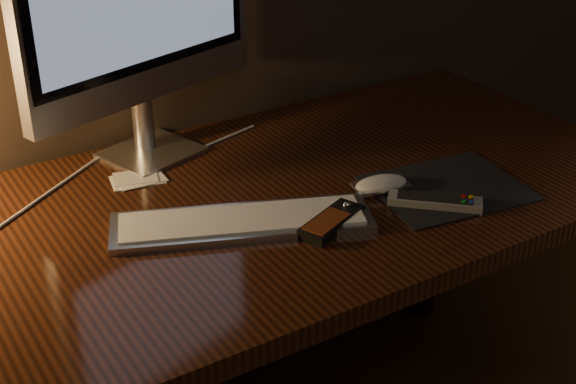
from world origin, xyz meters
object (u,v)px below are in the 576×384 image
desk (239,241)px  tv_remote (435,202)px  media_remote (332,221)px  keyboard (242,222)px  mouse (381,186)px

desk → tv_remote: bearing=-45.0°
media_remote → keyboard: bearing=124.5°
mouse → media_remote: bearing=-148.3°
desk → media_remote: media_remote is taller
desk → keyboard: bearing=-115.8°
mouse → media_remote: size_ratio=0.68×
keyboard → media_remote: (0.13, -0.09, 0.00)m
mouse → media_remote: media_remote is taller
desk → keyboard: size_ratio=3.46×
keyboard → media_remote: media_remote is taller
media_remote → tv_remote: bearing=-34.1°
tv_remote → mouse: bearing=157.3°
keyboard → mouse: 0.29m
media_remote → tv_remote: media_remote is taller
media_remote → tv_remote: (0.20, -0.04, -0.00)m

